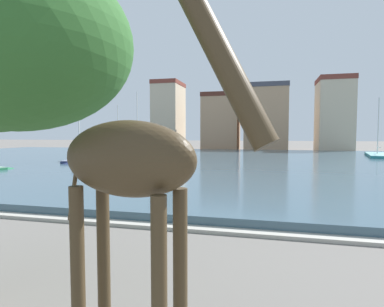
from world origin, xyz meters
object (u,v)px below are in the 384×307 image
at_px(sailboat_teal, 377,156).
at_px(sailboat_black, 138,155).
at_px(sailboat_navy, 80,160).
at_px(sailboat_orange, 118,151).
at_px(giraffe_statue, 137,168).

bearing_deg(sailboat_teal, sailboat_black, -162.33).
xyz_separation_m(sailboat_navy, sailboat_orange, (-4.25, 16.33, -0.07)).
height_order(giraffe_statue, sailboat_orange, sailboat_orange).
distance_m(giraffe_statue, sailboat_orange, 45.50).
bearing_deg(sailboat_navy, sailboat_black, 64.21).
xyz_separation_m(giraffe_statue, sailboat_black, (-13.41, 30.68, -2.07)).
relative_size(giraffe_statue, sailboat_navy, 0.59).
xyz_separation_m(giraffe_statue, sailboat_orange, (-20.86, 40.38, -2.17)).
xyz_separation_m(giraffe_statue, sailboat_teal, (14.32, 39.51, -2.31)).
bearing_deg(sailboat_navy, sailboat_teal, 26.56).
distance_m(sailboat_teal, sailboat_black, 29.10).
height_order(giraffe_statue, sailboat_navy, sailboat_navy).
distance_m(sailboat_navy, sailboat_orange, 16.87).
relative_size(sailboat_teal, sailboat_black, 1.02).
bearing_deg(sailboat_orange, sailboat_navy, -75.42).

